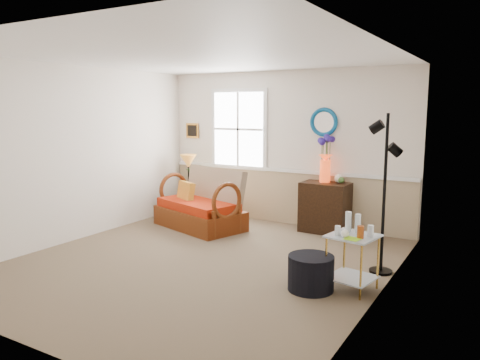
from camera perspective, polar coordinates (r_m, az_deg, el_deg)
The scene contains 19 objects.
floor at distance 6.16m, azimuth -4.76°, elevation -9.97°, with size 4.50×5.00×0.01m, color brown.
ceiling at distance 5.86m, azimuth -5.09°, elevation 14.86°, with size 4.50×5.00×0.01m, color white.
walls at distance 5.87m, azimuth -4.92°, elevation 2.14°, with size 4.51×5.01×2.60m.
wainscot at distance 8.13m, azimuth 5.32°, elevation -2.08°, with size 4.46×0.02×0.90m, color tan.
chair_rail at distance 8.04m, azimuth 5.33°, elevation 1.19°, with size 4.46×0.04×0.06m, color white.
window at distance 8.40m, azimuth -0.19°, elevation 6.21°, with size 1.14×0.06×1.44m, color white, non-canonical shape.
picture at distance 8.98m, azimuth -5.81°, elevation 6.01°, with size 0.28×0.03×0.28m, color #AE7227.
mirror at distance 7.72m, azimuth 10.20°, elevation 6.96°, with size 0.47×0.47×0.07m, color #136E9B.
loveseat at distance 7.77m, azimuth -4.96°, elevation -2.27°, with size 1.50×0.85×0.98m, color brown, non-canonical shape.
throw_pillow at distance 7.95m, azimuth -6.66°, elevation -1.75°, with size 0.42×0.11×0.42m, color orange, non-canonical shape.
lamp_stand at distance 8.78m, azimuth -6.10°, elevation -2.39°, with size 0.32×0.32×0.57m, color black, non-canonical shape.
table_lamp at distance 8.69m, azimuth -6.31°, elevation 1.25°, with size 0.31×0.31×0.56m, color orange, non-canonical shape.
potted_plant at distance 8.66m, azimuth -5.36°, elevation 0.41°, with size 0.36×0.40×0.31m, color #41672C.
cabinet at distance 7.62m, azimuth 10.35°, elevation -3.29°, with size 0.75×0.48×0.80m, color black, non-canonical shape.
flower_vase at distance 7.56m, azimuth 10.36°, elevation 2.52°, with size 0.22×0.22×0.74m, color #E44014, non-canonical shape.
side_table at distance 5.32m, azimuth 13.50°, elevation -9.75°, with size 0.48×0.48×0.62m, color #B0842D, non-canonical shape.
tabletop_items at distance 5.18m, azimuth 13.75°, elevation -5.38°, with size 0.38×0.38×0.23m, color silver, non-canonical shape.
floor_lamp at distance 5.79m, azimuth 17.18°, elevation -1.73°, with size 0.28×0.28×1.92m, color black, non-canonical shape.
ottoman at distance 5.26m, azimuth 8.63°, elevation -11.13°, with size 0.50×0.50×0.39m, color black.
Camera 1 is at (3.37, -4.76, 1.97)m, focal length 35.00 mm.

